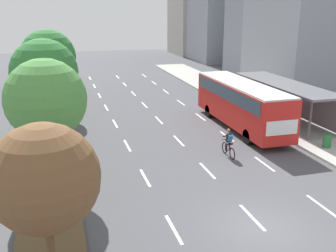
% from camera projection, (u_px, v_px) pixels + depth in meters
% --- Properties ---
extents(ground_plane, '(140.00, 140.00, 0.00)m').
position_uv_depth(ground_plane, '(262.00, 228.00, 16.17)').
color(ground_plane, '#4C4C51').
extents(median_strip, '(2.60, 52.00, 0.12)m').
position_uv_depth(median_strip, '(50.00, 116.00, 32.40)').
color(median_strip, brown).
rests_on(median_strip, ground).
extents(sidewalk_right, '(4.50, 52.00, 0.15)m').
position_uv_depth(sidewalk_right, '(246.00, 103.00, 36.99)').
color(sidewalk_right, '#ADAAA3').
rests_on(sidewalk_right, ground).
extents(lane_divider_left, '(0.14, 44.34, 0.01)m').
position_uv_depth(lane_divider_left, '(115.00, 123.00, 30.60)').
color(lane_divider_left, white).
rests_on(lane_divider_left, ground).
extents(lane_divider_center, '(0.14, 44.34, 0.01)m').
position_uv_depth(lane_divider_center, '(159.00, 120.00, 31.52)').
color(lane_divider_center, white).
rests_on(lane_divider_center, ground).
extents(lane_divider_right, '(0.14, 44.34, 0.01)m').
position_uv_depth(lane_divider_right, '(200.00, 117.00, 32.44)').
color(lane_divider_right, white).
rests_on(lane_divider_right, ground).
extents(bus_shelter, '(2.90, 11.33, 2.86)m').
position_uv_depth(bus_shelter, '(286.00, 97.00, 30.91)').
color(bus_shelter, gray).
rests_on(bus_shelter, sidewalk_right).
extents(bus, '(2.54, 11.29, 3.37)m').
position_uv_depth(bus, '(241.00, 101.00, 28.95)').
color(bus, red).
rests_on(bus, ground).
extents(cyclist, '(0.46, 1.82, 1.71)m').
position_uv_depth(cyclist, '(229.00, 144.00, 23.67)').
color(cyclist, black).
rests_on(cyclist, ground).
extents(median_tree_nearest, '(3.46, 3.46, 5.25)m').
position_uv_depth(median_tree_nearest, '(44.00, 179.00, 12.07)').
color(median_tree_nearest, brown).
rests_on(median_tree_nearest, median_strip).
extents(median_tree_second, '(3.82, 3.82, 6.31)m').
position_uv_depth(median_tree_second, '(46.00, 100.00, 18.39)').
color(median_tree_second, brown).
rests_on(median_tree_second, median_strip).
extents(median_tree_third, '(4.22, 4.22, 6.68)m').
position_uv_depth(median_tree_third, '(44.00, 73.00, 24.86)').
color(median_tree_third, brown).
rests_on(median_tree_third, median_strip).
extents(median_tree_fourth, '(4.34, 4.34, 6.86)m').
position_uv_depth(median_tree_fourth, '(48.00, 57.00, 31.44)').
color(median_tree_fourth, brown).
rests_on(median_tree_fourth, median_strip).
extents(median_tree_fifth, '(3.65, 3.65, 5.43)m').
position_uv_depth(median_tree_fifth, '(46.00, 60.00, 38.22)').
color(median_tree_fifth, brown).
rests_on(median_tree_fifth, median_strip).
extents(median_tree_farthest, '(2.92, 2.92, 5.69)m').
position_uv_depth(median_tree_farthest, '(47.00, 47.00, 44.62)').
color(median_tree_farthest, brown).
rests_on(median_tree_farthest, median_strip).
extents(trash_bin, '(0.52, 0.52, 0.85)m').
position_uv_depth(trash_bin, '(327.00, 141.00, 24.90)').
color(trash_bin, '#286B38').
rests_on(trash_bin, sidewalk_right).
extents(building_tall_right, '(10.81, 10.05, 19.33)m').
position_uv_depth(building_tall_right, '(203.00, 1.00, 73.50)').
color(building_tall_right, '#A39E93').
rests_on(building_tall_right, ground).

